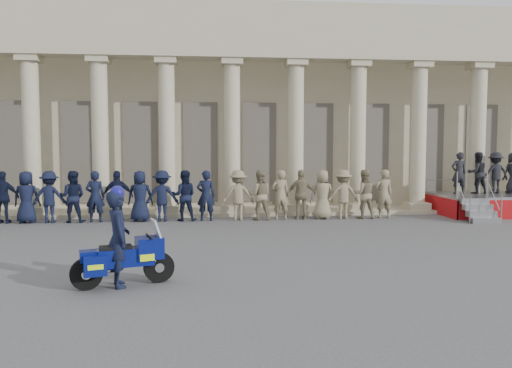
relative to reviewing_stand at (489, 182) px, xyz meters
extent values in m
plane|color=#49494B|center=(-11.89, -7.31, -1.35)|extent=(90.00, 90.00, 0.00)
cube|color=tan|center=(-11.89, 7.69, 3.15)|extent=(40.00, 10.00, 9.00)
cube|color=tan|center=(-11.89, 1.49, -1.27)|extent=(40.00, 2.60, 0.15)
cube|color=tan|center=(-11.89, 0.69, 5.44)|extent=(35.80, 1.00, 1.00)
cube|color=tan|center=(-11.89, 0.69, 6.54)|extent=(35.80, 1.00, 1.20)
cube|color=tan|center=(-18.39, 0.69, -1.05)|extent=(0.90, 0.90, 0.30)
cylinder|color=tan|center=(-18.39, 0.69, 1.90)|extent=(0.64, 0.64, 5.60)
cube|color=tan|center=(-18.39, 0.69, 4.82)|extent=(0.85, 0.85, 0.24)
cube|color=tan|center=(-15.79, 0.69, -1.05)|extent=(0.90, 0.90, 0.30)
cylinder|color=tan|center=(-15.79, 0.69, 1.90)|extent=(0.64, 0.64, 5.60)
cube|color=tan|center=(-15.79, 0.69, 4.82)|extent=(0.85, 0.85, 0.24)
cube|color=tan|center=(-13.19, 0.69, -1.05)|extent=(0.90, 0.90, 0.30)
cylinder|color=tan|center=(-13.19, 0.69, 1.90)|extent=(0.64, 0.64, 5.60)
cube|color=tan|center=(-13.19, 0.69, 4.82)|extent=(0.85, 0.85, 0.24)
cube|color=tan|center=(-10.59, 0.69, -1.05)|extent=(0.90, 0.90, 0.30)
cylinder|color=tan|center=(-10.59, 0.69, 1.90)|extent=(0.64, 0.64, 5.60)
cube|color=tan|center=(-10.59, 0.69, 4.82)|extent=(0.85, 0.85, 0.24)
cube|color=tan|center=(-7.99, 0.69, -1.05)|extent=(0.90, 0.90, 0.30)
cylinder|color=tan|center=(-7.99, 0.69, 1.90)|extent=(0.64, 0.64, 5.60)
cube|color=tan|center=(-7.99, 0.69, 4.82)|extent=(0.85, 0.85, 0.24)
cube|color=tan|center=(-5.39, 0.69, -1.05)|extent=(0.90, 0.90, 0.30)
cylinder|color=tan|center=(-5.39, 0.69, 1.90)|extent=(0.64, 0.64, 5.60)
cube|color=tan|center=(-5.39, 0.69, 4.82)|extent=(0.85, 0.85, 0.24)
cube|color=tan|center=(-2.79, 0.69, -1.05)|extent=(0.90, 0.90, 0.30)
cylinder|color=tan|center=(-2.79, 0.69, 1.90)|extent=(0.64, 0.64, 5.60)
cube|color=tan|center=(-2.79, 0.69, 4.82)|extent=(0.85, 0.85, 0.24)
cube|color=tan|center=(-0.19, 0.69, -1.05)|extent=(0.90, 0.90, 0.30)
cylinder|color=tan|center=(-0.19, 0.69, 1.90)|extent=(0.64, 0.64, 5.60)
cube|color=tan|center=(-0.19, 0.69, 4.82)|extent=(0.85, 0.85, 0.24)
cube|color=black|center=(-19.69, 2.71, 1.20)|extent=(1.30, 0.12, 4.20)
cube|color=black|center=(-17.09, 2.71, 1.20)|extent=(1.30, 0.12, 4.20)
cube|color=black|center=(-14.49, 2.71, 1.20)|extent=(1.30, 0.12, 4.20)
cube|color=black|center=(-11.89, 2.71, 1.20)|extent=(1.30, 0.12, 4.20)
cube|color=black|center=(-9.29, 2.71, 1.20)|extent=(1.30, 0.12, 4.20)
cube|color=black|center=(-6.69, 2.71, 1.20)|extent=(1.30, 0.12, 4.20)
cube|color=black|center=(-4.09, 2.71, 1.20)|extent=(1.30, 0.12, 4.20)
cube|color=black|center=(-1.49, 2.71, 1.20)|extent=(1.30, 0.12, 4.20)
cube|color=black|center=(1.11, 2.71, 1.20)|extent=(1.30, 0.12, 4.20)
imported|color=black|center=(-18.99, -0.69, -0.40)|extent=(1.12, 0.47, 1.91)
imported|color=black|center=(-18.18, -0.69, -0.40)|extent=(0.93, 0.61, 1.91)
imported|color=black|center=(-17.36, -0.69, -0.40)|extent=(1.23, 0.71, 1.91)
imported|color=black|center=(-16.55, -0.69, -0.40)|extent=(0.93, 0.72, 1.91)
imported|color=black|center=(-15.73, -0.69, -0.40)|extent=(0.70, 0.46, 1.91)
imported|color=black|center=(-14.92, -0.69, -0.40)|extent=(1.12, 0.47, 1.91)
imported|color=black|center=(-14.10, -0.69, -0.40)|extent=(0.93, 0.61, 1.91)
imported|color=black|center=(-13.29, -0.69, -0.40)|extent=(1.23, 0.71, 1.91)
imported|color=black|center=(-12.47, -0.69, -0.40)|extent=(0.93, 0.72, 1.91)
imported|color=black|center=(-11.66, -0.69, -0.40)|extent=(0.70, 0.46, 1.91)
imported|color=#7E7357|center=(-10.44, -0.69, -0.40)|extent=(1.23, 0.71, 1.91)
imported|color=#7E7357|center=(-9.63, -0.69, -0.40)|extent=(0.93, 0.72, 1.91)
imported|color=#7E7357|center=(-8.82, -0.69, -0.40)|extent=(0.70, 0.46, 1.91)
imported|color=#7E7357|center=(-8.00, -0.69, -0.40)|extent=(1.12, 0.47, 1.91)
imported|color=#7E7357|center=(-7.19, -0.69, -0.40)|extent=(0.93, 0.61, 1.91)
imported|color=#7E7357|center=(-6.37, -0.69, -0.40)|extent=(1.23, 0.71, 1.91)
imported|color=#7E7357|center=(-5.56, -0.69, -0.40)|extent=(0.93, 0.72, 1.91)
imported|color=#7E7357|center=(-4.74, -0.69, -0.40)|extent=(0.70, 0.46, 1.91)
cube|color=gray|center=(-0.03, 0.00, -0.55)|extent=(4.19, 3.00, 0.10)
cube|color=#9A0C10|center=(-0.03, -1.48, -0.97)|extent=(4.19, 0.04, 0.75)
cube|color=#9A0C10|center=(-2.10, 0.00, -0.97)|extent=(0.04, 3.00, 0.75)
cube|color=gray|center=(-1.52, -2.40, -1.24)|extent=(1.10, 0.28, 0.21)
cube|color=gray|center=(-1.52, -2.12, -1.03)|extent=(1.10, 0.28, 0.21)
cube|color=gray|center=(-1.52, -1.84, -0.82)|extent=(1.10, 0.28, 0.21)
cube|color=gray|center=(-1.52, -1.56, -0.61)|extent=(1.10, 0.28, 0.21)
cylinder|color=gray|center=(-0.03, 1.45, 0.00)|extent=(4.19, 0.04, 0.04)
imported|color=black|center=(-1.23, 0.20, 0.36)|extent=(0.63, 0.41, 1.72)
imported|color=black|center=(-0.43, 0.20, 0.36)|extent=(0.84, 0.65, 1.72)
imported|color=black|center=(0.37, 0.20, 0.36)|extent=(1.11, 0.64, 1.72)
cylinder|color=black|center=(-12.59, -9.35, -1.04)|extent=(0.63, 0.31, 0.62)
cylinder|color=black|center=(-13.93, -9.77, -1.04)|extent=(0.63, 0.31, 0.62)
cube|color=navy|center=(-13.22, -9.55, -0.77)|extent=(1.15, 0.70, 0.36)
cube|color=navy|center=(-12.77, -9.41, -0.62)|extent=(0.64, 0.62, 0.42)
cube|color=silver|center=(-12.77, -9.41, -0.83)|extent=(0.28, 0.33, 0.11)
cube|color=#B2BFCC|center=(-12.62, -9.36, -0.30)|extent=(0.32, 0.47, 0.50)
cube|color=black|center=(-13.40, -9.61, -0.58)|extent=(0.68, 0.49, 0.09)
cube|color=navy|center=(-13.89, -9.76, -0.69)|extent=(0.41, 0.40, 0.21)
cube|color=navy|center=(-13.71, -10.02, -0.83)|extent=(0.46, 0.32, 0.38)
cube|color=#D4FE0D|center=(-13.71, -10.02, -0.83)|extent=(0.34, 0.30, 0.09)
cube|color=navy|center=(-13.89, -9.45, -0.83)|extent=(0.46, 0.32, 0.38)
cube|color=#D4FE0D|center=(-13.89, -9.45, -0.83)|extent=(0.34, 0.30, 0.09)
cylinder|color=silver|center=(-13.73, -9.47, -1.07)|extent=(0.57, 0.26, 0.09)
cylinder|color=black|center=(-12.77, -9.41, -0.39)|extent=(0.23, 0.64, 0.03)
imported|color=black|center=(-13.35, -9.59, -0.39)|extent=(0.65, 0.80, 1.91)
sphere|color=navy|center=(-13.35, -9.59, 0.51)|extent=(0.28, 0.28, 0.28)
camera|label=1|loc=(-11.59, -19.50, 1.38)|focal=35.00mm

